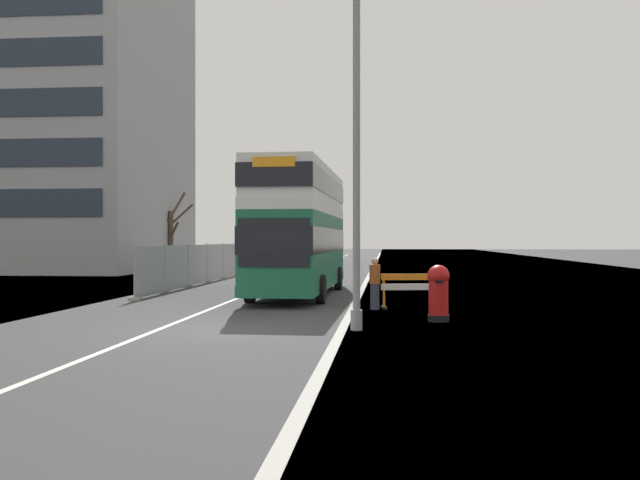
{
  "coord_description": "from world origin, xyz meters",
  "views": [
    {
      "loc": [
        4.06,
        -16.66,
        2.23
      ],
      "look_at": [
        1.78,
        6.92,
        2.2
      ],
      "focal_mm": 39.07,
      "sensor_mm": 36.0,
      "label": 1
    }
  ],
  "objects_px": {
    "roadworks_barrier": "(409,286)",
    "pedestrian_at_kerb": "(375,284)",
    "lamppost_foreground": "(356,166)",
    "car_oncoming_near": "(289,257)",
    "red_pillar_postbox": "(439,291)",
    "car_receding_mid": "(306,255)",
    "car_receding_far": "(309,252)",
    "double_decker_bus": "(300,228)"
  },
  "relations": [
    {
      "from": "roadworks_barrier",
      "to": "car_oncoming_near",
      "type": "height_order",
      "value": "car_oncoming_near"
    },
    {
      "from": "car_receding_mid",
      "to": "pedestrian_at_kerb",
      "type": "xyz_separation_m",
      "value": [
        5.88,
        -31.25,
        -0.21
      ]
    },
    {
      "from": "car_oncoming_near",
      "to": "car_receding_far",
      "type": "xyz_separation_m",
      "value": [
        -0.77,
        18.59,
        -0.04
      ]
    },
    {
      "from": "lamppost_foreground",
      "to": "red_pillar_postbox",
      "type": "relative_size",
      "value": 5.56
    },
    {
      "from": "red_pillar_postbox",
      "to": "car_receding_mid",
      "type": "relative_size",
      "value": 0.35
    },
    {
      "from": "roadworks_barrier",
      "to": "car_receding_mid",
      "type": "height_order",
      "value": "car_receding_mid"
    },
    {
      "from": "car_receding_mid",
      "to": "lamppost_foreground",
      "type": "bearing_deg",
      "value": -81.35
    },
    {
      "from": "car_receding_mid",
      "to": "pedestrian_at_kerb",
      "type": "distance_m",
      "value": 31.8
    },
    {
      "from": "car_oncoming_near",
      "to": "pedestrian_at_kerb",
      "type": "height_order",
      "value": "car_oncoming_near"
    },
    {
      "from": "double_decker_bus",
      "to": "red_pillar_postbox",
      "type": "bearing_deg",
      "value": -60.02
    },
    {
      "from": "pedestrian_at_kerb",
      "to": "roadworks_barrier",
      "type": "bearing_deg",
      "value": 20.13
    },
    {
      "from": "lamppost_foreground",
      "to": "car_oncoming_near",
      "type": "distance_m",
      "value": 28.36
    },
    {
      "from": "car_receding_mid",
      "to": "car_oncoming_near",
      "type": "bearing_deg",
      "value": -90.59
    },
    {
      "from": "car_receding_far",
      "to": "pedestrian_at_kerb",
      "type": "bearing_deg",
      "value": -80.71
    },
    {
      "from": "lamppost_foreground",
      "to": "car_receding_far",
      "type": "bearing_deg",
      "value": 97.86
    },
    {
      "from": "red_pillar_postbox",
      "to": "car_oncoming_near",
      "type": "height_order",
      "value": "car_oncoming_near"
    },
    {
      "from": "roadworks_barrier",
      "to": "car_oncoming_near",
      "type": "relative_size",
      "value": 0.48
    },
    {
      "from": "double_decker_bus",
      "to": "pedestrian_at_kerb",
      "type": "distance_m",
      "value": 6.43
    },
    {
      "from": "red_pillar_postbox",
      "to": "roadworks_barrier",
      "type": "distance_m",
      "value": 3.51
    },
    {
      "from": "car_oncoming_near",
      "to": "car_receding_mid",
      "type": "bearing_deg",
      "value": 89.41
    },
    {
      "from": "red_pillar_postbox",
      "to": "lamppost_foreground",
      "type": "bearing_deg",
      "value": -136.5
    },
    {
      "from": "car_oncoming_near",
      "to": "roadworks_barrier",
      "type": "bearing_deg",
      "value": -72.31
    },
    {
      "from": "roadworks_barrier",
      "to": "pedestrian_at_kerb",
      "type": "bearing_deg",
      "value": -159.87
    },
    {
      "from": "roadworks_barrier",
      "to": "car_receding_mid",
      "type": "bearing_deg",
      "value": 102.76
    },
    {
      "from": "car_oncoming_near",
      "to": "pedestrian_at_kerb",
      "type": "bearing_deg",
      "value": -75.19
    },
    {
      "from": "double_decker_bus",
      "to": "roadworks_barrier",
      "type": "relative_size",
      "value": 6.25
    },
    {
      "from": "red_pillar_postbox",
      "to": "car_receding_far",
      "type": "relative_size",
      "value": 0.34
    },
    {
      "from": "lamppost_foreground",
      "to": "roadworks_barrier",
      "type": "height_order",
      "value": "lamppost_foreground"
    },
    {
      "from": "car_receding_mid",
      "to": "car_receding_far",
      "type": "height_order",
      "value": "car_receding_mid"
    },
    {
      "from": "car_receding_mid",
      "to": "pedestrian_at_kerb",
      "type": "bearing_deg",
      "value": -79.34
    },
    {
      "from": "red_pillar_postbox",
      "to": "pedestrian_at_kerb",
      "type": "height_order",
      "value": "pedestrian_at_kerb"
    },
    {
      "from": "car_oncoming_near",
      "to": "car_receding_mid",
      "type": "relative_size",
      "value": 0.88
    },
    {
      "from": "car_receding_mid",
      "to": "car_receding_far",
      "type": "bearing_deg",
      "value": 94.92
    },
    {
      "from": "lamppost_foreground",
      "to": "red_pillar_postbox",
      "type": "bearing_deg",
      "value": 43.5
    },
    {
      "from": "red_pillar_postbox",
      "to": "car_oncoming_near",
      "type": "relative_size",
      "value": 0.4
    },
    {
      "from": "lamppost_foreground",
      "to": "pedestrian_at_kerb",
      "type": "height_order",
      "value": "lamppost_foreground"
    },
    {
      "from": "car_receding_mid",
      "to": "car_receding_far",
      "type": "xyz_separation_m",
      "value": [
        -0.86,
        9.93,
        -0.02
      ]
    },
    {
      "from": "lamppost_foreground",
      "to": "car_receding_far",
      "type": "height_order",
      "value": "lamppost_foreground"
    },
    {
      "from": "red_pillar_postbox",
      "to": "pedestrian_at_kerb",
      "type": "bearing_deg",
      "value": 120.26
    },
    {
      "from": "red_pillar_postbox",
      "to": "double_decker_bus",
      "type": "bearing_deg",
      "value": 119.98
    },
    {
      "from": "roadworks_barrier",
      "to": "car_oncoming_near",
      "type": "distance_m",
      "value": 23.28
    },
    {
      "from": "roadworks_barrier",
      "to": "double_decker_bus",
      "type": "bearing_deg",
      "value": 130.14
    }
  ]
}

